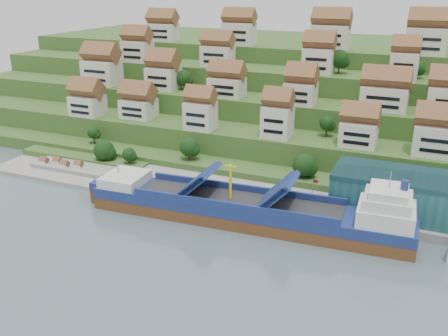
% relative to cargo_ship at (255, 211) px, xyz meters
% --- Properties ---
extents(ground, '(300.00, 300.00, 0.00)m').
position_rel_cargo_ship_xyz_m(ground, '(-6.21, -1.50, -3.29)').
color(ground, slate).
rests_on(ground, ground).
extents(quay, '(180.00, 14.00, 2.20)m').
position_rel_cargo_ship_xyz_m(quay, '(13.79, 13.50, -2.19)').
color(quay, gray).
rests_on(quay, ground).
extents(pebble_beach, '(45.00, 20.00, 1.00)m').
position_rel_cargo_ship_xyz_m(pebble_beach, '(-64.21, 10.50, -2.79)').
color(pebble_beach, gray).
rests_on(pebble_beach, ground).
extents(hillside, '(260.00, 128.00, 31.00)m').
position_rel_cargo_ship_xyz_m(hillside, '(-6.21, 102.05, 7.36)').
color(hillside, '#2D4C1E').
rests_on(hillside, ground).
extents(hillside_village, '(157.25, 63.73, 29.07)m').
position_rel_cargo_ship_xyz_m(hillside_village, '(-4.00, 59.03, 21.18)').
color(hillside_village, beige).
rests_on(hillside_village, ground).
extents(hillside_trees, '(126.66, 62.83, 30.68)m').
position_rel_cargo_ship_xyz_m(hillside_trees, '(-10.12, 44.80, 13.81)').
color(hillside_trees, '#173A13').
rests_on(hillside_trees, ground).
extents(flagpole, '(1.28, 0.16, 8.00)m').
position_rel_cargo_ship_xyz_m(flagpole, '(11.90, 8.50, 3.59)').
color(flagpole, gray).
rests_on(flagpole, quay).
extents(beach_huts, '(14.40, 3.70, 2.20)m').
position_rel_cargo_ship_xyz_m(beach_huts, '(-66.21, 9.25, -1.19)').
color(beach_huts, white).
rests_on(beach_huts, pebble_beach).
extents(cargo_ship, '(78.52, 16.68, 17.29)m').
position_rel_cargo_ship_xyz_m(cargo_ship, '(0.00, 0.00, 0.00)').
color(cargo_ship, '#59341B').
rests_on(cargo_ship, ground).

